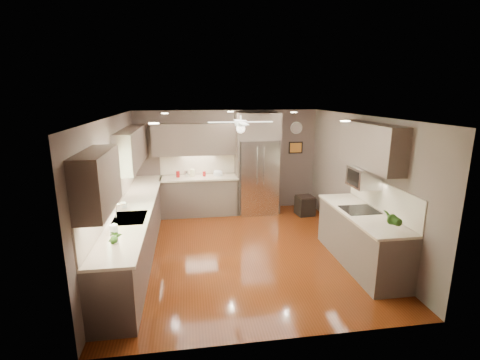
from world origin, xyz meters
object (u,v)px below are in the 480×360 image
object	(u,v)px
potted_plant_left	(114,237)
stool	(305,205)
canister_a	(178,174)
potted_plant_right	(391,218)
soap_bottle	(124,204)
bowl	(218,175)
refrigerator	(258,165)
canister_b	(187,174)
canister_c	(192,173)
paper_towel	(114,234)
canister_d	(204,174)
microwave	(364,177)

from	to	relation	value
potted_plant_left	stool	size ratio (longest dim) A/B	0.66
canister_a	potted_plant_right	distance (m)	4.94
soap_bottle	potted_plant_right	size ratio (longest dim) A/B	0.50
bowl	refrigerator	world-z (taller)	refrigerator
canister_b	canister_c	bearing A→B (deg)	-4.60
canister_c	stool	world-z (taller)	canister_c
canister_a	soap_bottle	world-z (taller)	soap_bottle
potted_plant_left	paper_towel	distance (m)	0.16
canister_d	microwave	size ratio (longest dim) A/B	0.21
potted_plant_right	microwave	xyz separation A→B (m)	(0.11, 1.07, 0.36)
canister_a	stool	world-z (taller)	canister_a
refrigerator	paper_towel	distance (m)	4.53
stool	canister_a	bearing A→B (deg)	171.45
canister_c	potted_plant_left	size ratio (longest dim) A/B	0.59
soap_bottle	stool	distance (m)	4.37
soap_bottle	microwave	bearing A→B (deg)	-6.62
soap_bottle	microwave	world-z (taller)	microwave
paper_towel	refrigerator	bearing A→B (deg)	53.94
bowl	stool	xyz separation A→B (m)	(2.07, -0.46, -0.73)
potted_plant_left	canister_a	bearing A→B (deg)	79.60
canister_c	microwave	size ratio (longest dim) A/B	0.34
canister_c	potted_plant_right	size ratio (longest dim) A/B	0.50
potted_plant_right	microwave	distance (m)	1.13
canister_c	potted_plant_right	xyz separation A→B (m)	(2.79, -3.86, 0.09)
canister_c	soap_bottle	world-z (taller)	soap_bottle
soap_bottle	potted_plant_right	bearing A→B (deg)	-21.10
potted_plant_right	paper_towel	world-z (taller)	potted_plant_right
canister_a	soap_bottle	size ratio (longest dim) A/B	0.78
canister_b	soap_bottle	world-z (taller)	soap_bottle
canister_a	paper_towel	distance (m)	3.78
bowl	stool	bearing A→B (deg)	-12.50
potted_plant_right	refrigerator	distance (m)	3.96
soap_bottle	stool	bearing A→B (deg)	25.02
microwave	stool	size ratio (longest dim) A/B	1.17
canister_b	refrigerator	size ratio (longest dim) A/B	0.06
canister_b	potted_plant_left	world-z (taller)	potted_plant_left
canister_d	microwave	bearing A→B (deg)	-46.76
canister_b	bowl	bearing A→B (deg)	-3.55
potted_plant_left	microwave	distance (m)	4.13
canister_a	canister_b	distance (m)	0.21
microwave	canister_b	bearing A→B (deg)	137.39
soap_bottle	bowl	world-z (taller)	soap_bottle
canister_a	microwave	size ratio (longest dim) A/B	0.26
microwave	canister_a	bearing A→B (deg)	139.75
canister_a	bowl	bearing A→B (deg)	0.21
canister_d	microwave	world-z (taller)	microwave
potted_plant_left	stool	world-z (taller)	potted_plant_left
paper_towel	bowl	bearing A→B (deg)	65.34
canister_b	canister_c	xyz separation A→B (m)	(0.14, -0.01, 0.02)
canister_a	canister_b	world-z (taller)	canister_a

